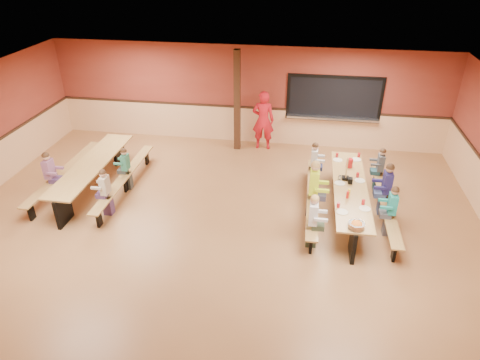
# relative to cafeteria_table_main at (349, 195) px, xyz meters

# --- Properties ---
(ground) EXTENTS (12.00, 12.00, 0.00)m
(ground) POSITION_rel_cafeteria_table_main_xyz_m (-2.93, -1.23, -0.53)
(ground) COLOR brown
(ground) RESTS_ON ground
(room_envelope) EXTENTS (12.04, 10.04, 3.02)m
(room_envelope) POSITION_rel_cafeteria_table_main_xyz_m (-2.93, -1.23, 0.16)
(room_envelope) COLOR maroon
(room_envelope) RESTS_ON ground
(kitchen_pass_through) EXTENTS (2.78, 0.28, 1.38)m
(kitchen_pass_through) POSITION_rel_cafeteria_table_main_xyz_m (-0.33, 3.73, 0.96)
(kitchen_pass_through) COLOR black
(kitchen_pass_through) RESTS_ON ground
(structural_post) EXTENTS (0.18, 0.18, 3.00)m
(structural_post) POSITION_rel_cafeteria_table_main_xyz_m (-3.13, 3.17, 0.97)
(structural_post) COLOR #311C10
(structural_post) RESTS_ON ground
(cafeteria_table_main) EXTENTS (1.91, 3.70, 0.74)m
(cafeteria_table_main) POSITION_rel_cafeteria_table_main_xyz_m (0.00, 0.00, 0.00)
(cafeteria_table_main) COLOR #A17A40
(cafeteria_table_main) RESTS_ON ground
(cafeteria_table_second) EXTENTS (1.91, 3.70, 0.74)m
(cafeteria_table_second) POSITION_rel_cafeteria_table_main_xyz_m (-6.35, 0.18, 0.00)
(cafeteria_table_second) COLOR #A17A40
(cafeteria_table_second) RESTS_ON ground
(seated_child_white_left) EXTENTS (0.37, 0.30, 1.21)m
(seated_child_white_left) POSITION_rel_cafeteria_table_main_xyz_m (-0.82, -1.32, 0.08)
(seated_child_white_left) COLOR silver
(seated_child_white_left) RESTS_ON ground
(seated_adult_yellow) EXTENTS (0.44, 0.36, 1.36)m
(seated_adult_yellow) POSITION_rel_cafeteria_table_main_xyz_m (-0.82, -0.13, 0.16)
(seated_adult_yellow) COLOR #C4E723
(seated_adult_yellow) RESTS_ON ground
(seated_child_grey_left) EXTENTS (0.35, 0.28, 1.16)m
(seated_child_grey_left) POSITION_rel_cafeteria_table_main_xyz_m (-0.82, 1.30, 0.06)
(seated_child_grey_left) COLOR silver
(seated_child_grey_left) RESTS_ON ground
(seated_child_teal_right) EXTENTS (0.35, 0.29, 1.17)m
(seated_child_teal_right) POSITION_rel_cafeteria_table_main_xyz_m (0.83, -0.67, 0.06)
(seated_child_teal_right) COLOR teal
(seated_child_teal_right) RESTS_ON ground
(seated_child_navy_right) EXTENTS (0.40, 0.33, 1.28)m
(seated_child_navy_right) POSITION_rel_cafeteria_table_main_xyz_m (0.83, 0.17, 0.11)
(seated_child_navy_right) COLOR #201B4F
(seated_child_navy_right) RESTS_ON ground
(seated_child_char_right) EXTENTS (0.33, 0.27, 1.14)m
(seated_child_char_right) POSITION_rel_cafeteria_table_main_xyz_m (0.83, 1.28, 0.04)
(seated_child_char_right) COLOR #40454A
(seated_child_char_right) RESTS_ON ground
(seated_child_purple_sec) EXTENTS (0.37, 0.30, 1.22)m
(seated_child_purple_sec) POSITION_rel_cafeteria_table_main_xyz_m (-7.18, -0.39, 0.08)
(seated_child_purple_sec) COLOR #7E4D70
(seated_child_purple_sec) RESTS_ON ground
(seated_child_green_sec) EXTENTS (0.32, 0.26, 1.11)m
(seated_child_green_sec) POSITION_rel_cafeteria_table_main_xyz_m (-5.53, 0.33, 0.03)
(seated_child_green_sec) COLOR #317E63
(seated_child_green_sec) RESTS_ON ground
(seated_child_tan_sec) EXTENTS (0.34, 0.28, 1.15)m
(seated_child_tan_sec) POSITION_rel_cafeteria_table_main_xyz_m (-5.53, -0.87, 0.05)
(seated_child_tan_sec) COLOR #B5A992
(seated_child_tan_sec) RESTS_ON ground
(standing_woman) EXTENTS (0.66, 0.44, 1.81)m
(standing_woman) POSITION_rel_cafeteria_table_main_xyz_m (-2.37, 3.32, 0.38)
(standing_woman) COLOR red
(standing_woman) RESTS_ON ground
(punch_pitcher) EXTENTS (0.16, 0.16, 0.22)m
(punch_pitcher) POSITION_rel_cafeteria_table_main_xyz_m (0.03, 0.97, 0.32)
(punch_pitcher) COLOR #AC1618
(punch_pitcher) RESTS_ON cafeteria_table_main
(chip_bowl) EXTENTS (0.32, 0.32, 0.15)m
(chip_bowl) POSITION_rel_cafeteria_table_main_xyz_m (0.00, -1.63, 0.29)
(chip_bowl) COLOR orange
(chip_bowl) RESTS_ON cafeteria_table_main
(napkin_dispenser) EXTENTS (0.10, 0.14, 0.13)m
(napkin_dispenser) POSITION_rel_cafeteria_table_main_xyz_m (-0.00, 0.16, 0.28)
(napkin_dispenser) COLOR black
(napkin_dispenser) RESTS_ON cafeteria_table_main
(condiment_mustard) EXTENTS (0.06, 0.06, 0.17)m
(condiment_mustard) POSITION_rel_cafeteria_table_main_xyz_m (-0.07, -0.42, 0.30)
(condiment_mustard) COLOR yellow
(condiment_mustard) RESTS_ON cafeteria_table_main
(condiment_ketchup) EXTENTS (0.06, 0.06, 0.17)m
(condiment_ketchup) POSITION_rel_cafeteria_table_main_xyz_m (-0.10, -0.52, 0.30)
(condiment_ketchup) COLOR #B2140F
(condiment_ketchup) RESTS_ON cafeteria_table_main
(table_paddle) EXTENTS (0.16, 0.16, 0.56)m
(table_paddle) POSITION_rel_cafeteria_table_main_xyz_m (-0.10, 0.33, 0.35)
(table_paddle) COLOR black
(table_paddle) RESTS_ON cafeteria_table_main
(place_settings) EXTENTS (0.65, 3.30, 0.11)m
(place_settings) POSITION_rel_cafeteria_table_main_xyz_m (0.00, 0.00, 0.27)
(place_settings) COLOR beige
(place_settings) RESTS_ON cafeteria_table_main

